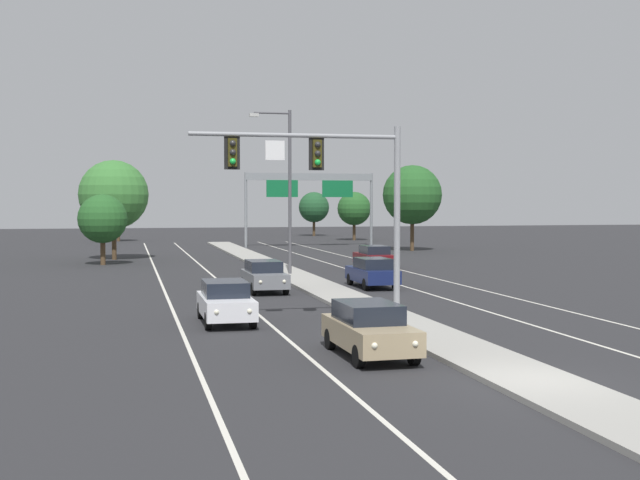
{
  "coord_description": "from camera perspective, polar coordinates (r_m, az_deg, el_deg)",
  "views": [
    {
      "loc": [
        -9.84,
        -18.64,
        4.53
      ],
      "look_at": [
        -3.2,
        9.77,
        3.2
      ],
      "focal_mm": 46.51,
      "sensor_mm": 36.0,
      "label": 1
    }
  ],
  "objects": [
    {
      "name": "edge_stripe_left",
      "position": [
        43.91,
        -10.7,
        -3.35
      ],
      "size": [
        0.14,
        100.0,
        0.01
      ],
      "primitive_type": "cube",
      "color": "silver",
      "rests_on": "ground"
    },
    {
      "name": "tree_far_right_b",
      "position": [
        98.75,
        2.37,
        2.17
      ],
      "size": [
        3.99,
        3.99,
        5.77
      ],
      "color": "#4C3823",
      "rests_on": "ground"
    },
    {
      "name": "tree_far_right_c",
      "position": [
        77.63,
        6.37,
        3.11
      ],
      "size": [
        5.52,
        5.52,
        7.99
      ],
      "color": "#4C3823",
      "rests_on": "ground"
    },
    {
      "name": "tree_far_left_a",
      "position": [
        61.69,
        -14.74,
        1.41
      ],
      "size": [
        3.53,
        3.53,
        5.11
      ],
      "color": "#4C3823",
      "rests_on": "ground"
    },
    {
      "name": "ground_plane",
      "position": [
        21.55,
        14.55,
        -9.61
      ],
      "size": [
        260.0,
        260.0,
        0.0
      ],
      "primitive_type": "plane",
      "color": "#28282B"
    },
    {
      "name": "car_oncoming_tan",
      "position": [
        24.48,
        3.41,
        -6.11
      ],
      "size": [
        1.9,
        4.5,
        1.58
      ],
      "color": "tan",
      "rests_on": "ground"
    },
    {
      "name": "tree_far_left_b",
      "position": [
        67.2,
        -14.02,
        3.04
      ],
      "size": [
        5.43,
        5.43,
        7.85
      ],
      "color": "#4C3823",
      "rests_on": "ground"
    },
    {
      "name": "highway_sign_gantry",
      "position": [
        83.75,
        -0.71,
        3.73
      ],
      "size": [
        13.28,
        0.42,
        7.5
      ],
      "color": "gray",
      "rests_on": "ground"
    },
    {
      "name": "car_oncoming_grey",
      "position": [
        42.0,
        -3.87,
        -2.46
      ],
      "size": [
        1.87,
        4.49,
        1.58
      ],
      "color": "slate",
      "rests_on": "ground"
    },
    {
      "name": "car_receding_navy",
      "position": [
        44.09,
        3.63,
        -2.22
      ],
      "size": [
        1.84,
        4.48,
        1.58
      ],
      "color": "#141E4C",
      "rests_on": "ground"
    },
    {
      "name": "median_island",
      "position": [
        38.19,
        1.87,
        -4.09
      ],
      "size": [
        2.4,
        110.0,
        0.15
      ],
      "primitive_type": "cube",
      "color": "#9E9B93",
      "rests_on": "ground"
    },
    {
      "name": "edge_stripe_right",
      "position": [
        47.36,
        9.05,
        -2.91
      ],
      "size": [
        0.14,
        100.0,
        0.01
      ],
      "primitive_type": "cube",
      "color": "silver",
      "rests_on": "ground"
    },
    {
      "name": "car_oncoming_white",
      "position": [
        31.29,
        -6.52,
        -4.22
      ],
      "size": [
        1.82,
        4.47,
        1.58
      ],
      "color": "silver",
      "rests_on": "ground"
    },
    {
      "name": "overhead_signal_mast",
      "position": [
        30.4,
        0.82,
        4.17
      ],
      "size": [
        7.84,
        0.44,
        7.2
      ],
      "color": "gray",
      "rests_on": "median_island"
    },
    {
      "name": "tree_far_left_c",
      "position": [
        98.77,
        -13.72,
        1.99
      ],
      "size": [
        3.79,
        3.79,
        5.49
      ],
      "color": "#4C3823",
      "rests_on": "ground"
    },
    {
      "name": "street_lamp_median",
      "position": [
        50.79,
        -2.34,
        4.03
      ],
      "size": [
        2.58,
        0.28,
        10.0
      ],
      "color": "#4C4C51",
      "rests_on": "median_island"
    },
    {
      "name": "tree_far_right_a",
      "position": [
        111.44,
        -0.42,
        2.27
      ],
      "size": [
        4.09,
        4.09,
        5.91
      ],
      "color": "#4C3823",
      "rests_on": "ground"
    },
    {
      "name": "lane_stripe_oncoming_center",
      "position": [
        44.17,
        -6.41,
        -3.29
      ],
      "size": [
        0.14,
        100.0,
        0.01
      ],
      "primitive_type": "cube",
      "color": "silver",
      "rests_on": "ground"
    },
    {
      "name": "car_receding_darkred",
      "position": [
        56.69,
        3.71,
        -1.15
      ],
      "size": [
        1.87,
        4.49,
        1.58
      ],
      "color": "#5B0F14",
      "rests_on": "ground"
    },
    {
      "name": "lane_stripe_receding_center",
      "position": [
        46.22,
        5.26,
        -3.02
      ],
      "size": [
        0.14,
        100.0,
        0.01
      ],
      "primitive_type": "cube",
      "color": "silver",
      "rests_on": "ground"
    }
  ]
}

